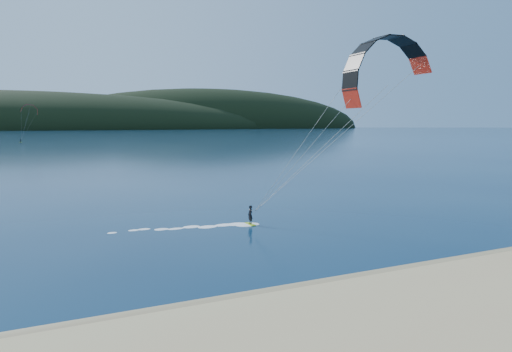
{
  "coord_description": "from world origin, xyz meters",
  "views": [
    {
      "loc": [
        -8.81,
        -13.02,
        7.94
      ],
      "look_at": [
        1.7,
        10.0,
        5.0
      ],
      "focal_mm": 31.58,
      "sensor_mm": 36.0,
      "label": 1
    }
  ],
  "objects": [
    {
      "name": "wet_sand",
      "position": [
        0.0,
        4.5,
        0.05
      ],
      "size": [
        220.0,
        2.5,
        0.1
      ],
      "color": "olive",
      "rests_on": "ground"
    },
    {
      "name": "kitesurfer_far",
      "position": [
        -16.4,
        201.22,
        12.72
      ],
      "size": [
        8.27,
        6.71,
        15.04
      ],
      "color": "#A3C517",
      "rests_on": "ground"
    },
    {
      "name": "kitesurfer_near",
      "position": [
        12.93,
        13.22,
        10.26
      ],
      "size": [
        22.74,
        8.87,
        14.8
      ],
      "color": "#A3C517",
      "rests_on": "ground"
    },
    {
      "name": "headland",
      "position": [
        0.63,
        745.28,
        0.0
      ],
      "size": [
        1200.0,
        310.0,
        140.0
      ],
      "color": "black",
      "rests_on": "ground"
    },
    {
      "name": "ground",
      "position": [
        0.0,
        0.0,
        0.0
      ],
      "size": [
        1800.0,
        1800.0,
        0.0
      ],
      "primitive_type": "plane",
      "color": "#08203C",
      "rests_on": "ground"
    }
  ]
}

